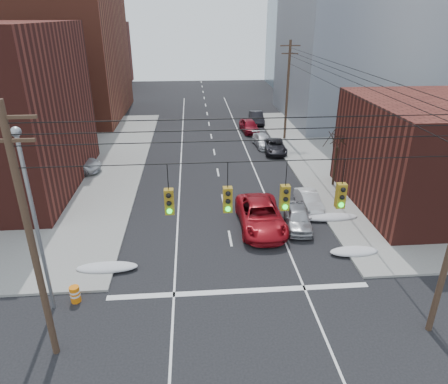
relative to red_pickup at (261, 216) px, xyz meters
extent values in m
cube|color=brown|center=(-26.23, 34.65, 14.12)|extent=(24.00, 20.00, 30.00)
cube|color=#491B16|center=(-28.23, 60.65, 5.12)|extent=(22.00, 18.00, 12.00)
cube|color=gray|center=(19.77, 30.65, 11.62)|extent=(22.00, 20.00, 25.00)
cube|color=gray|center=(21.77, 56.65, 10.12)|extent=(20.00, 18.00, 22.00)
cylinder|color=#473323|center=(-10.73, -10.35, 4.62)|extent=(0.28, 0.28, 11.00)
cube|color=#473323|center=(-10.73, -10.35, 9.52)|extent=(2.20, 0.12, 0.12)
cube|color=#473323|center=(-10.73, -10.35, 8.72)|extent=(1.80, 0.12, 0.12)
cylinder|color=#473323|center=(6.27, 20.65, 4.62)|extent=(0.28, 0.28, 11.00)
cube|color=#473323|center=(6.27, 20.65, 9.52)|extent=(2.20, 0.12, 0.12)
cube|color=#473323|center=(6.27, 20.65, 8.72)|extent=(1.80, 0.12, 0.12)
cylinder|color=black|center=(-2.23, -10.35, 7.72)|extent=(17.00, 0.04, 0.04)
cylinder|color=black|center=(-5.43, -10.35, 7.22)|extent=(0.03, 0.03, 1.00)
cube|color=olive|center=(-5.43, -10.35, 6.22)|extent=(0.35, 0.30, 1.00)
sphere|color=black|center=(-5.43, -10.52, 6.54)|extent=(0.20, 0.20, 0.20)
sphere|color=black|center=(-5.43, -10.52, 6.22)|extent=(0.20, 0.20, 0.20)
sphere|color=#0CE526|center=(-5.43, -10.52, 5.90)|extent=(0.20, 0.20, 0.20)
cylinder|color=black|center=(-3.23, -10.35, 7.22)|extent=(0.03, 0.03, 1.00)
cube|color=olive|center=(-3.23, -10.35, 6.22)|extent=(0.35, 0.30, 1.00)
sphere|color=black|center=(-3.23, -10.52, 6.54)|extent=(0.20, 0.20, 0.20)
sphere|color=black|center=(-3.23, -10.52, 6.22)|extent=(0.20, 0.20, 0.20)
sphere|color=#0CE526|center=(-3.23, -10.52, 5.90)|extent=(0.20, 0.20, 0.20)
cylinder|color=black|center=(-1.03, -10.35, 7.22)|extent=(0.03, 0.03, 1.00)
cube|color=olive|center=(-1.03, -10.35, 6.22)|extent=(0.35, 0.30, 1.00)
sphere|color=black|center=(-1.03, -10.52, 6.54)|extent=(0.20, 0.20, 0.20)
sphere|color=black|center=(-1.03, -10.52, 6.22)|extent=(0.20, 0.20, 0.20)
sphere|color=#0CE526|center=(-1.03, -10.52, 5.90)|extent=(0.20, 0.20, 0.20)
cylinder|color=black|center=(1.17, -10.35, 7.22)|extent=(0.03, 0.03, 1.00)
cube|color=olive|center=(1.17, -10.35, 6.22)|extent=(0.35, 0.30, 1.00)
sphere|color=black|center=(1.17, -10.52, 6.54)|extent=(0.20, 0.20, 0.20)
sphere|color=black|center=(1.17, -10.52, 6.22)|extent=(0.20, 0.20, 0.20)
sphere|color=#0CE526|center=(1.17, -10.52, 5.90)|extent=(0.20, 0.20, 0.20)
cylinder|color=gray|center=(-11.73, -7.35, 3.62)|extent=(0.18, 0.18, 9.00)
sphere|color=gray|center=(-11.73, -7.35, 8.22)|extent=(0.44, 0.44, 0.44)
cylinder|color=black|center=(7.37, 6.65, 0.87)|extent=(0.20, 0.20, 3.50)
cylinder|color=black|center=(7.76, 6.77, 3.19)|extent=(0.27, 0.82, 1.19)
cylinder|color=black|center=(7.60, 7.22, 3.27)|extent=(1.17, 0.54, 1.38)
cylinder|color=black|center=(6.95, 7.39, 3.31)|extent=(1.44, 1.00, 1.48)
cylinder|color=black|center=(6.98, 6.71, 3.19)|extent=(0.17, 0.84, 1.19)
cylinder|color=black|center=(6.92, 6.23, 3.27)|extent=(0.82, 0.99, 1.40)
cylinder|color=black|center=(7.44, 5.80, 3.31)|extent=(1.74, 0.21, 1.43)
cylinder|color=black|center=(7.71, 6.42, 3.19)|extent=(0.48, 0.73, 1.20)
ellipsoid|color=silver|center=(-9.63, -4.35, -0.67)|extent=(3.50, 1.08, 0.42)
ellipsoid|color=silver|center=(5.17, -3.85, -0.67)|extent=(3.00, 1.08, 0.42)
ellipsoid|color=silver|center=(5.17, 0.65, -0.67)|extent=(4.00, 1.08, 0.42)
imported|color=maroon|center=(0.00, 0.00, 0.00)|extent=(2.96, 6.37, 1.77)
imported|color=#AAAAAF|center=(2.58, -0.15, -0.16)|extent=(2.20, 4.40, 1.44)
imported|color=silver|center=(4.17, 2.73, -0.26)|extent=(1.50, 3.82, 1.24)
imported|color=black|center=(4.17, 16.06, -0.22)|extent=(2.49, 4.91, 1.33)
imported|color=silver|center=(3.31, 18.29, -0.24)|extent=(2.23, 4.60, 1.29)
imported|color=maroon|center=(2.57, 24.19, -0.09)|extent=(2.34, 4.81, 1.58)
imported|color=black|center=(4.17, 28.49, -0.12)|extent=(1.68, 4.65, 1.53)
imported|color=silver|center=(-17.80, 6.45, -0.09)|extent=(4.13, 2.44, 1.28)
imported|color=silver|center=(-15.76, 11.43, 0.04)|extent=(5.87, 3.25, 1.56)
imported|color=black|center=(-18.45, 6.01, -0.08)|extent=(4.63, 2.23, 1.30)
imported|color=silver|center=(-20.21, 12.75, 0.05)|extent=(4.90, 2.95, 1.56)
cylinder|color=orange|center=(-10.73, -6.97, -0.44)|extent=(0.58, 0.58, 0.89)
cylinder|color=white|center=(-10.73, -6.97, -0.26)|extent=(0.59, 0.59, 0.11)
cylinder|color=white|center=(-10.73, -6.97, -0.48)|extent=(0.59, 0.59, 0.11)
camera|label=1|loc=(-4.47, -23.97, 12.66)|focal=32.00mm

